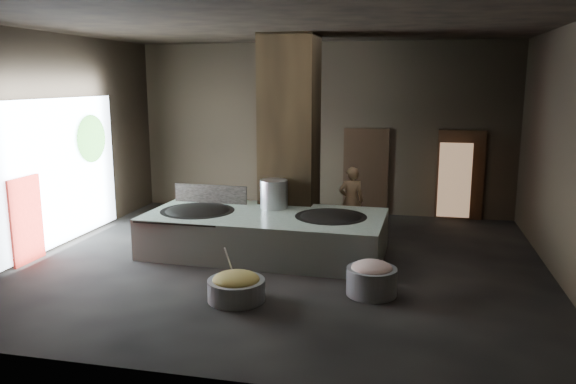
% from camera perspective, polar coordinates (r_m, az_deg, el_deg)
% --- Properties ---
extents(floor, '(10.00, 9.00, 0.10)m').
position_cam_1_polar(floor, '(11.17, -0.43, -7.35)').
color(floor, black).
rests_on(floor, ground).
extents(ceiling, '(10.00, 9.00, 0.10)m').
position_cam_1_polar(ceiling, '(10.64, -0.47, 16.85)').
color(ceiling, black).
rests_on(ceiling, back_wall).
extents(back_wall, '(10.00, 0.10, 4.50)m').
position_cam_1_polar(back_wall, '(15.10, 3.48, 6.43)').
color(back_wall, black).
rests_on(back_wall, ground).
extents(front_wall, '(10.00, 0.10, 4.50)m').
position_cam_1_polar(front_wall, '(6.36, -9.75, -0.33)').
color(front_wall, black).
rests_on(front_wall, ground).
extents(left_wall, '(0.10, 9.00, 4.50)m').
position_cam_1_polar(left_wall, '(12.78, -23.17, 4.68)').
color(left_wall, black).
rests_on(left_wall, ground).
extents(right_wall, '(0.10, 9.00, 4.50)m').
position_cam_1_polar(right_wall, '(10.72, 26.91, 3.28)').
color(right_wall, black).
rests_on(right_wall, ground).
extents(pillar, '(1.20, 1.20, 4.50)m').
position_cam_1_polar(pillar, '(12.57, 0.18, 5.48)').
color(pillar, black).
rests_on(pillar, ground).
extents(hearth_platform, '(4.90, 2.46, 0.84)m').
position_cam_1_polar(hearth_platform, '(11.60, -2.33, -4.23)').
color(hearth_platform, '#AEC0AD').
rests_on(hearth_platform, ground).
extents(platform_cap, '(4.72, 2.27, 0.03)m').
position_cam_1_polar(platform_cap, '(11.50, -2.34, -2.33)').
color(platform_cap, black).
rests_on(platform_cap, hearth_platform).
extents(wok_left, '(1.52, 1.52, 0.42)m').
position_cam_1_polar(wok_left, '(11.91, -9.16, -2.30)').
color(wok_left, black).
rests_on(wok_left, hearth_platform).
extents(wok_left_rim, '(1.55, 1.55, 0.05)m').
position_cam_1_polar(wok_left_rim, '(11.90, -9.17, -1.97)').
color(wok_left_rim, black).
rests_on(wok_left_rim, hearth_platform).
extents(wok_right, '(1.42, 1.42, 0.40)m').
position_cam_1_polar(wok_right, '(11.30, 4.37, -2.93)').
color(wok_right, black).
rests_on(wok_right, hearth_platform).
extents(wok_right_rim, '(1.45, 1.45, 0.05)m').
position_cam_1_polar(wok_right_rim, '(11.28, 4.37, -2.59)').
color(wok_right_rim, black).
rests_on(wok_right_rim, hearth_platform).
extents(stock_pot, '(0.59, 0.59, 0.63)m').
position_cam_1_polar(stock_pot, '(11.94, -1.44, -0.27)').
color(stock_pot, silver).
rests_on(stock_pot, hearth_platform).
extents(splash_guard, '(1.68, 0.12, 0.42)m').
position_cam_1_polar(splash_guard, '(12.58, -7.86, -0.23)').
color(splash_guard, black).
rests_on(splash_guard, hearth_platform).
extents(cook, '(0.65, 0.50, 1.59)m').
position_cam_1_polar(cook, '(12.98, 6.44, -0.91)').
color(cook, '#9E7850').
rests_on(cook, ground).
extents(veg_basin, '(1.16, 1.16, 0.34)m').
position_cam_1_polar(veg_basin, '(9.29, -5.27, -9.86)').
color(veg_basin, gray).
rests_on(veg_basin, ground).
extents(veg_fill, '(0.77, 0.77, 0.24)m').
position_cam_1_polar(veg_fill, '(9.23, -5.29, -8.84)').
color(veg_fill, olive).
rests_on(veg_fill, veg_basin).
extents(ladle, '(0.09, 0.37, 0.67)m').
position_cam_1_polar(ladle, '(9.34, -5.92, -7.30)').
color(ladle, silver).
rests_on(ladle, veg_basin).
extents(meat_basin, '(1.11, 1.11, 0.46)m').
position_cam_1_polar(meat_basin, '(9.55, 8.48, -8.96)').
color(meat_basin, gray).
rests_on(meat_basin, ground).
extents(meat_fill, '(0.69, 0.69, 0.27)m').
position_cam_1_polar(meat_fill, '(9.48, 8.52, -7.71)').
color(meat_fill, '#B0756A').
rests_on(meat_fill, meat_basin).
extents(doorway_near, '(1.18, 0.08, 2.38)m').
position_cam_1_polar(doorway_near, '(15.00, 7.89, 1.89)').
color(doorway_near, black).
rests_on(doorway_near, ground).
extents(doorway_near_glow, '(0.82, 0.04, 1.94)m').
position_cam_1_polar(doorway_near_glow, '(15.21, 7.75, 1.83)').
color(doorway_near_glow, '#8C6647').
rests_on(doorway_near_glow, ground).
extents(doorway_far, '(1.18, 0.08, 2.38)m').
position_cam_1_polar(doorway_far, '(15.00, 17.07, 1.50)').
color(doorway_far, black).
rests_on(doorway_far, ground).
extents(doorway_far_glow, '(0.80, 0.04, 1.89)m').
position_cam_1_polar(doorway_far_glow, '(14.71, 16.57, 1.14)').
color(doorway_far_glow, '#8C6647').
rests_on(doorway_far_glow, ground).
extents(left_opening, '(0.04, 4.20, 3.10)m').
position_cam_1_polar(left_opening, '(12.96, -22.08, 1.94)').
color(left_opening, white).
rests_on(left_opening, ground).
extents(pavilion_sliver, '(0.05, 0.90, 1.70)m').
position_cam_1_polar(pavilion_sliver, '(12.03, -25.03, -2.61)').
color(pavilion_sliver, maroon).
rests_on(pavilion_sliver, ground).
extents(tree_silhouette, '(0.28, 1.10, 1.10)m').
position_cam_1_polar(tree_silhouette, '(13.75, -19.33, 5.14)').
color(tree_silhouette, '#194714').
rests_on(tree_silhouette, left_opening).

